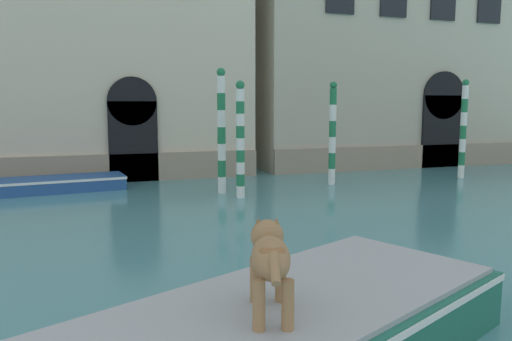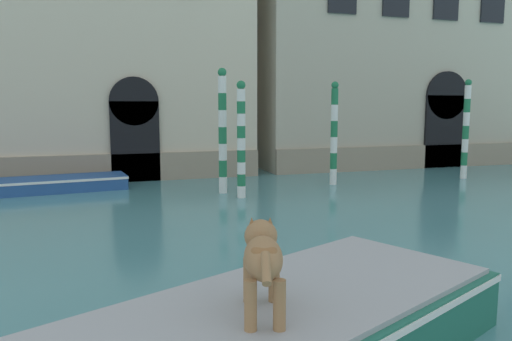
{
  "view_description": "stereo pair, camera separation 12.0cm",
  "coord_description": "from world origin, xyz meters",
  "px_view_note": "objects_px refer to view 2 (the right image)",
  "views": [
    {
      "loc": [
        1.47,
        1.23,
        2.83
      ],
      "look_at": [
        5.37,
        12.87,
        1.2
      ],
      "focal_mm": 35.0,
      "sensor_mm": 36.0,
      "label": 1
    },
    {
      "loc": [
        1.59,
        1.19,
        2.83
      ],
      "look_at": [
        5.37,
        12.87,
        1.2
      ],
      "focal_mm": 35.0,
      "sensor_mm": 36.0,
      "label": 2
    }
  ],
  "objects_px": {
    "mooring_pole_1": "(466,129)",
    "mooring_pole_3": "(223,131)",
    "mooring_pole_0": "(241,139)",
    "dog_on_deck": "(263,256)",
    "mooring_pole_2": "(334,133)",
    "boat_moored_near_palazzo": "(32,185)"
  },
  "relations": [
    {
      "from": "boat_moored_near_palazzo",
      "to": "mooring_pole_1",
      "type": "bearing_deg",
      "value": -12.84
    },
    {
      "from": "boat_moored_near_palazzo",
      "to": "mooring_pole_2",
      "type": "bearing_deg",
      "value": -15.07
    },
    {
      "from": "mooring_pole_2",
      "to": "mooring_pole_3",
      "type": "relative_size",
      "value": 0.91
    },
    {
      "from": "boat_moored_near_palazzo",
      "to": "mooring_pole_0",
      "type": "bearing_deg",
      "value": -31.76
    },
    {
      "from": "boat_moored_near_palazzo",
      "to": "mooring_pole_1",
      "type": "xyz_separation_m",
      "value": [
        15.46,
        -1.71,
        1.66
      ]
    },
    {
      "from": "mooring_pole_0",
      "to": "mooring_pole_1",
      "type": "bearing_deg",
      "value": 7.46
    },
    {
      "from": "mooring_pole_1",
      "to": "mooring_pole_3",
      "type": "relative_size",
      "value": 0.95
    },
    {
      "from": "mooring_pole_0",
      "to": "mooring_pole_2",
      "type": "relative_size",
      "value": 0.98
    },
    {
      "from": "boat_moored_near_palazzo",
      "to": "mooring_pole_0",
      "type": "distance_m",
      "value": 7.02
    },
    {
      "from": "mooring_pole_0",
      "to": "dog_on_deck",
      "type": "bearing_deg",
      "value": -105.04
    },
    {
      "from": "mooring_pole_0",
      "to": "mooring_pole_3",
      "type": "height_order",
      "value": "mooring_pole_3"
    },
    {
      "from": "mooring_pole_2",
      "to": "mooring_pole_3",
      "type": "distance_m",
      "value": 4.18
    },
    {
      "from": "boat_moored_near_palazzo",
      "to": "mooring_pole_3",
      "type": "distance_m",
      "value": 6.43
    },
    {
      "from": "mooring_pole_0",
      "to": "mooring_pole_3",
      "type": "distance_m",
      "value": 1.04
    },
    {
      "from": "mooring_pole_3",
      "to": "mooring_pole_2",
      "type": "bearing_deg",
      "value": 6.35
    },
    {
      "from": "mooring_pole_2",
      "to": "dog_on_deck",
      "type": "bearing_deg",
      "value": -119.82
    },
    {
      "from": "boat_moored_near_palazzo",
      "to": "mooring_pole_1",
      "type": "relative_size",
      "value": 1.6
    },
    {
      "from": "dog_on_deck",
      "to": "mooring_pole_0",
      "type": "height_order",
      "value": "mooring_pole_0"
    },
    {
      "from": "mooring_pole_2",
      "to": "mooring_pole_3",
      "type": "height_order",
      "value": "mooring_pole_3"
    },
    {
      "from": "boat_moored_near_palazzo",
      "to": "mooring_pole_3",
      "type": "height_order",
      "value": "mooring_pole_3"
    },
    {
      "from": "mooring_pole_2",
      "to": "mooring_pole_3",
      "type": "bearing_deg",
      "value": -173.65
    },
    {
      "from": "dog_on_deck",
      "to": "mooring_pole_0",
      "type": "xyz_separation_m",
      "value": [
        2.64,
        9.84,
        0.46
      ]
    }
  ]
}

